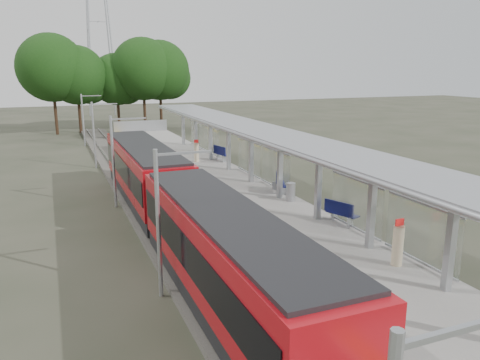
% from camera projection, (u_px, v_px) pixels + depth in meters
% --- Properties ---
extents(trackbed, '(3.00, 70.00, 0.24)m').
position_uv_depth(trackbed, '(143.00, 198.00, 29.30)').
color(trackbed, '#59544C').
rests_on(trackbed, ground).
extents(platform, '(6.00, 50.00, 1.00)m').
position_uv_depth(platform, '(211.00, 185.00, 30.86)').
color(platform, gray).
rests_on(platform, ground).
extents(tactile_strip, '(0.60, 50.00, 0.02)m').
position_uv_depth(tactile_strip, '(173.00, 181.00, 29.81)').
color(tactile_strip, gold).
rests_on(tactile_strip, platform).
extents(end_fence, '(6.00, 0.10, 1.20)m').
position_uv_depth(end_fence, '(141.00, 126.00, 53.08)').
color(end_fence, '#9EA0A5').
rests_on(end_fence, platform).
extents(train, '(2.74, 27.60, 3.62)m').
position_uv_depth(train, '(174.00, 201.00, 21.60)').
color(train, black).
rests_on(train, ground).
extents(canopy, '(3.27, 38.00, 3.66)m').
position_uv_depth(canopy, '(257.00, 136.00, 27.14)').
color(canopy, '#9EA0A5').
rests_on(canopy, platform).
extents(tree_cluster, '(21.22, 9.08, 12.11)m').
position_uv_depth(tree_cluster, '(111.00, 71.00, 58.98)').
color(tree_cluster, '#382316').
rests_on(tree_cluster, ground).
extents(catenary_masts, '(2.08, 48.16, 5.40)m').
position_uv_depth(catenary_masts, '(115.00, 159.00, 27.12)').
color(catenary_masts, '#9EA0A5').
rests_on(catenary_masts, ground).
extents(bench_near, '(1.04, 1.64, 1.08)m').
position_uv_depth(bench_near, '(341.00, 212.00, 21.61)').
color(bench_near, '#0F144E').
rests_on(bench_near, platform).
extents(bench_mid, '(1.06, 1.66, 1.09)m').
position_uv_depth(bench_mid, '(279.00, 182.00, 27.10)').
color(bench_mid, '#0F144E').
rests_on(bench_mid, platform).
extents(bench_far, '(0.86, 1.75, 1.15)m').
position_uv_depth(bench_far, '(221.00, 153.00, 36.31)').
color(bench_far, '#0F144E').
rests_on(bench_far, platform).
extents(info_pillar_near, '(0.40, 0.40, 1.78)m').
position_uv_depth(info_pillar_near, '(398.00, 245.00, 17.01)').
color(info_pillar_near, beige).
rests_on(info_pillar_near, platform).
extents(info_pillar_far, '(0.38, 0.38, 1.70)m').
position_uv_depth(info_pillar_far, '(196.00, 152.00, 35.86)').
color(info_pillar_far, beige).
rests_on(info_pillar_far, platform).
extents(litter_bin, '(0.64, 0.64, 1.00)m').
position_uv_depth(litter_bin, '(291.00, 192.00, 25.35)').
color(litter_bin, '#9EA0A5').
rests_on(litter_bin, platform).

